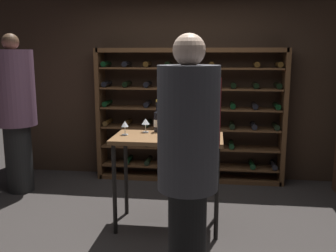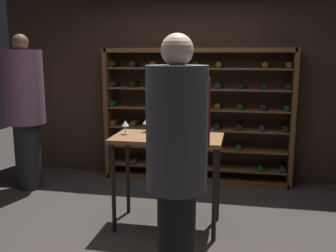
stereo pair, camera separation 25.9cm
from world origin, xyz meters
name	(u,v)px [view 2 (the right image)]	position (x,y,z in m)	size (l,w,h in m)	color
ground_plane	(162,234)	(0.00, 0.00, 0.00)	(9.89, 9.89, 0.00)	#383330
back_wall	(190,84)	(0.00, 1.95, 1.36)	(5.63, 0.10, 2.72)	#3D2B1E
wine_rack	(197,116)	(0.12, 1.74, 0.94)	(2.63, 0.32, 1.87)	brown
tasting_table	(167,148)	(0.01, 0.20, 0.84)	(1.11, 0.59, 0.97)	brown
person_bystander_dark_jacket	(25,105)	(-2.06, 0.99, 1.13)	(0.52, 0.52, 2.04)	black
person_guest_blue_shirt	(177,157)	(0.30, -0.90, 1.06)	(0.45, 0.44, 1.93)	black
wine_bottle_red_label	(168,123)	(0.01, 0.22, 1.10)	(0.09, 0.09, 0.37)	#4C3314
wine_bottle_gold_foil	(158,121)	(-0.13, 0.42, 1.09)	(0.07, 0.07, 0.34)	black
wine_bottle_green_slim	(202,121)	(0.34, 0.35, 1.11)	(0.08, 0.08, 0.38)	#4C3314
wine_glass_stemmed_right	(147,122)	(-0.25, 0.37, 1.08)	(0.09, 0.09, 0.15)	silver
wine_glass_stemmed_left	(125,124)	(-0.44, 0.22, 1.07)	(0.08, 0.08, 0.14)	silver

